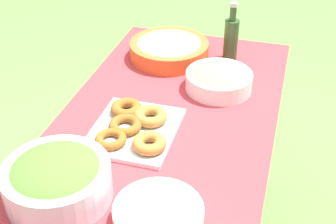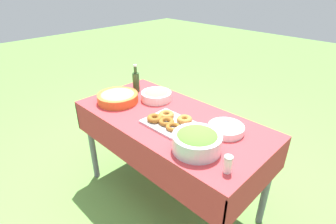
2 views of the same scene
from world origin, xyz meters
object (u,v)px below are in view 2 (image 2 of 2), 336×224
(olive_oil_bottle, at_px, (136,81))
(bread_bowl, at_px, (156,95))
(pasta_bowl, at_px, (118,97))
(salad_bowl, at_px, (197,141))
(plate_stack, at_px, (226,129))
(donut_platter, at_px, (168,121))

(olive_oil_bottle, relative_size, bread_bowl, 0.98)
(pasta_bowl, relative_size, olive_oil_bottle, 1.35)
(salad_bowl, relative_size, olive_oil_bottle, 1.20)
(plate_stack, bearing_deg, salad_bowl, -92.74)
(pasta_bowl, bearing_deg, donut_platter, 3.97)
(plate_stack, bearing_deg, pasta_bowl, -165.77)
(pasta_bowl, relative_size, donut_platter, 1.03)
(salad_bowl, relative_size, bread_bowl, 1.18)
(pasta_bowl, height_order, plate_stack, pasta_bowl)
(plate_stack, bearing_deg, bread_bowl, 178.13)
(salad_bowl, distance_m, plate_stack, 0.28)
(pasta_bowl, height_order, olive_oil_bottle, olive_oil_bottle)
(pasta_bowl, distance_m, bread_bowl, 0.30)
(donut_platter, bearing_deg, plate_stack, 28.38)
(donut_platter, distance_m, plate_stack, 0.38)
(pasta_bowl, height_order, donut_platter, pasta_bowl)
(pasta_bowl, xyz_separation_m, donut_platter, (0.52, 0.04, -0.02))
(plate_stack, height_order, bread_bowl, bread_bowl)
(bread_bowl, bearing_deg, pasta_bowl, -127.80)
(bread_bowl, bearing_deg, salad_bowl, -24.56)
(pasta_bowl, bearing_deg, bread_bowl, 52.20)
(plate_stack, distance_m, olive_oil_bottle, 0.92)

